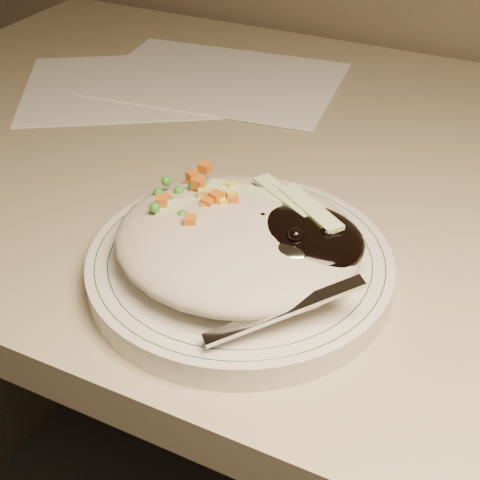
% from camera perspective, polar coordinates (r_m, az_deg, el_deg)
% --- Properties ---
extents(desk, '(1.40, 0.70, 0.74)m').
position_cam_1_polar(desk, '(0.80, 13.86, -7.91)').
color(desk, tan).
rests_on(desk, ground).
extents(plate, '(0.24, 0.24, 0.02)m').
position_cam_1_polar(plate, '(0.53, -0.00, -2.26)').
color(plate, silver).
rests_on(plate, desk).
extents(plate_rim, '(0.23, 0.23, 0.00)m').
position_cam_1_polar(plate_rim, '(0.53, 0.00, -1.40)').
color(plate_rim, '#144723').
rests_on(plate_rim, plate).
extents(meal, '(0.21, 0.19, 0.05)m').
position_cam_1_polar(meal, '(0.51, 0.39, 0.34)').
color(meal, '#AFA48E').
rests_on(meal, plate).
extents(papers, '(0.42, 0.35, 0.00)m').
position_cam_1_polar(papers, '(0.88, -4.89, 13.29)').
color(papers, white).
rests_on(papers, desk).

